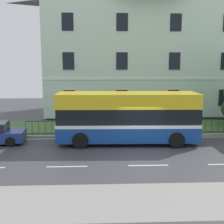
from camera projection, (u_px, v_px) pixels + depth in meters
The scene contains 4 objects.
ground_plane at pixel (140, 149), 17.01m from camera, with size 60.00×56.00×0.18m.
georgian_townhouse at pixel (142, 49), 29.52m from camera, with size 19.20×8.51×12.69m.
iron_verge_railing at pixel (161, 126), 20.35m from camera, with size 19.00×0.04×0.97m.
single_decker_bus at pixel (128, 117), 18.13m from camera, with size 8.80×2.86×3.20m.
Camera 1 is at (-2.39, -15.35, 4.90)m, focal length 46.23 mm.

